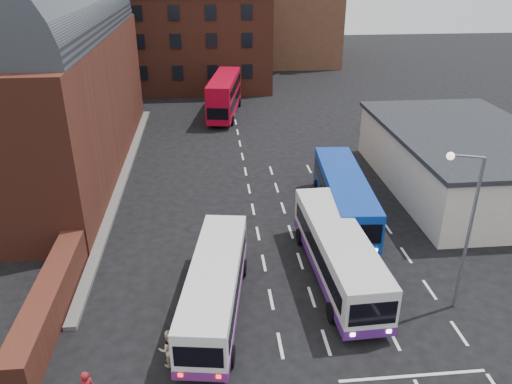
{
  "coord_description": "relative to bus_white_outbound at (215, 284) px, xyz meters",
  "views": [
    {
      "loc": [
        -2.64,
        -17.1,
        15.12
      ],
      "look_at": [
        0.0,
        10.0,
        2.2
      ],
      "focal_mm": 35.0,
      "sensor_mm": 36.0,
      "label": 1
    }
  ],
  "objects": [
    {
      "name": "ground",
      "position": [
        2.68,
        -1.8,
        -1.52
      ],
      "size": [
        180.0,
        180.0,
        0.0
      ],
      "primitive_type": "plane",
      "color": "black"
    },
    {
      "name": "railway_station",
      "position": [
        -12.82,
        19.2,
        6.12
      ],
      "size": [
        12.0,
        28.0,
        16.0
      ],
      "color": "#602B1E",
      "rests_on": "ground"
    },
    {
      "name": "forecourt_wall",
      "position": [
        -7.52,
        0.2,
        -0.62
      ],
      "size": [
        1.2,
        10.0,
        1.8
      ],
      "primitive_type": "cube",
      "color": "#602B1E",
      "rests_on": "ground"
    },
    {
      "name": "cream_building",
      "position": [
        17.68,
        12.2,
        0.64
      ],
      "size": [
        10.4,
        16.4,
        4.25
      ],
      "color": "beige",
      "rests_on": "ground"
    },
    {
      "name": "brick_terrace",
      "position": [
        -3.32,
        44.2,
        3.98
      ],
      "size": [
        22.0,
        10.0,
        11.0
      ],
      "primitive_type": "cube",
      "color": "brown",
      "rests_on": "ground"
    },
    {
      "name": "castle_keep",
      "position": [
        8.68,
        64.2,
        4.48
      ],
      "size": [
        22.0,
        22.0,
        12.0
      ],
      "primitive_type": "cube",
      "color": "brown",
      "rests_on": "ground"
    },
    {
      "name": "bus_white_outbound",
      "position": [
        0.0,
        0.0,
        0.0
      ],
      "size": [
        3.56,
        9.66,
        2.57
      ],
      "rotation": [
        0.0,
        0.0,
        -0.15
      ],
      "color": "silver",
      "rests_on": "ground"
    },
    {
      "name": "bus_white_inbound",
      "position": [
        6.26,
        2.07,
        0.12
      ],
      "size": [
        2.85,
        10.29,
        2.79
      ],
      "rotation": [
        0.0,
        0.0,
        3.18
      ],
      "color": "silver",
      "rests_on": "ground"
    },
    {
      "name": "bus_blue",
      "position": [
        8.25,
        8.51,
        0.16
      ],
      "size": [
        3.23,
        10.6,
        2.85
      ],
      "rotation": [
        0.0,
        0.0,
        3.07
      ],
      "color": "#0B349C",
      "rests_on": "ground"
    },
    {
      "name": "bus_red_double",
      "position": [
        1.71,
        31.74,
        0.64
      ],
      "size": [
        3.99,
        10.4,
        4.06
      ],
      "rotation": [
        0.0,
        0.0,
        2.97
      ],
      "color": "#B20622",
      "rests_on": "ground"
    },
    {
      "name": "street_lamp",
      "position": [
        11.03,
        -0.68,
        3.15
      ],
      "size": [
        1.51,
        0.67,
        7.73
      ],
      "rotation": [
        0.0,
        0.0,
        -0.32
      ],
      "color": "slate",
      "rests_on": "ground"
    },
    {
      "name": "pedestrian_beige",
      "position": [
        -1.96,
        -3.25,
        -0.66
      ],
      "size": [
        0.97,
        0.84,
        1.71
      ],
      "primitive_type": "imported",
      "rotation": [
        0.0,
        0.0,
        3.4
      ],
      "color": "beige",
      "rests_on": "ground"
    }
  ]
}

